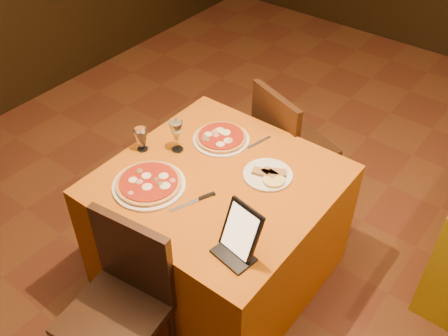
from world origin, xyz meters
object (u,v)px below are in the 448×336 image
Objects in this scene: chair_main_far at (296,147)px; water_glass at (141,140)px; main_table at (219,228)px; pizza_near at (149,184)px; pizza_far at (221,138)px; wine_glass at (177,136)px; tablet at (241,231)px; chair_main_near at (113,317)px.

water_glass is at bearing 80.89° from chair_main_far.
water_glass is at bearing -171.93° from main_table.
chair_main_far is at bearing 77.32° from pizza_near.
pizza_far is 1.66× the size of wine_glass.
wine_glass is at bearing -122.99° from pizza_far.
water_glass is 0.87m from tablet.
wine_glass is 0.19m from water_glass.
main_table is at bearing -8.13° from wine_glass.
chair_main_far is 3.73× the size of tablet.
tablet is at bearing -15.92° from water_glass.
chair_main_near is at bearing 109.58° from chair_main_far.
wine_glass is at bearing 104.04° from chair_main_near.
chair_main_near is 0.97m from wine_glass.
chair_main_near is 0.65m from pizza_near.
tablet is at bearing -27.24° from wine_glass.
water_glass is at bearing -131.93° from pizza_far.
main_table is at bearing 47.47° from pizza_near.
tablet is at bearing -45.79° from pizza_far.
chair_main_near is 3.73× the size of tablet.
chair_main_near is 1.58m from chair_main_far.
water_glass is (-0.47, -0.07, 0.44)m from main_table.
chair_main_near reaches higher than pizza_far.
tablet is (0.68, -0.35, 0.03)m from wine_glass.
pizza_near is 0.33m from wine_glass.
chair_main_far is 4.79× the size of wine_glass.
wine_glass is at bearing 86.54° from chair_main_far.
pizza_far is (-0.18, 0.26, 0.39)m from main_table.
wine_glass reaches higher than pizza_far.
pizza_near is at bearing 96.90° from chair_main_far.
pizza_far is at bearing 48.07° from water_glass.
chair_main_near is at bearing -56.29° from water_glass.
tablet is (0.60, -0.05, 0.10)m from pizza_near.
wine_glass reaches higher than chair_main_near.
chair_main_far is (0.00, 1.58, 0.00)m from chair_main_near.
wine_glass is at bearing 105.06° from pizza_near.
water_glass is at bearing 116.49° from chair_main_near.
chair_main_near is 2.48× the size of pizza_near.
chair_main_far is 0.91m from wine_glass.
main_table is at bearing -54.30° from pizza_far.
wine_glass is (-0.32, -0.75, 0.39)m from chair_main_far.
chair_main_far is 1.24m from tablet.
main_table is 0.57m from wine_glass.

